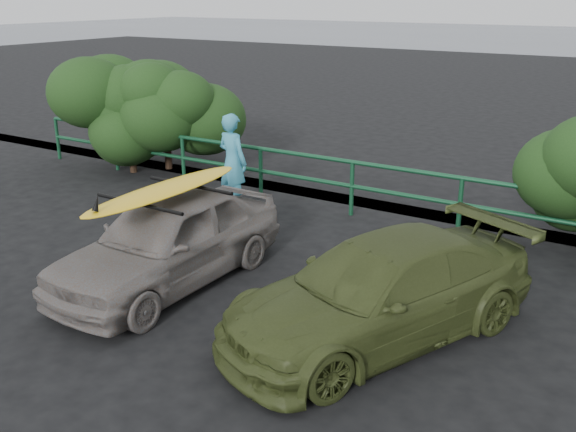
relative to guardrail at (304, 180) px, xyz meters
The scene contains 8 objects.
ground 5.03m from the guardrail, 90.00° to the right, with size 80.00×80.00×0.00m, color black.
guardrail is the anchor object (origin of this frame).
shrub_left 4.87m from the guardrail, behind, with size 3.20×2.40×2.51m, color #1F3F17, non-canonical shape.
sedan 3.96m from the guardrail, 87.81° to the right, with size 1.51×3.75×1.28m, color slate.
olive_vehicle 5.01m from the guardrail, 49.31° to the right, with size 1.65×4.07×1.18m, color #3E4A20.
man 1.40m from the guardrail, 142.25° to the right, with size 0.66×0.43×1.81m, color #3E9DBA.
roof_rack 4.04m from the guardrail, 87.81° to the right, with size 1.50×1.05×0.05m, color black, non-canonical shape.
surfboard 4.05m from the guardrail, 87.81° to the right, with size 0.59×2.86×0.08m, color yellow.
Camera 1 is at (5.92, -5.08, 3.87)m, focal length 40.00 mm.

